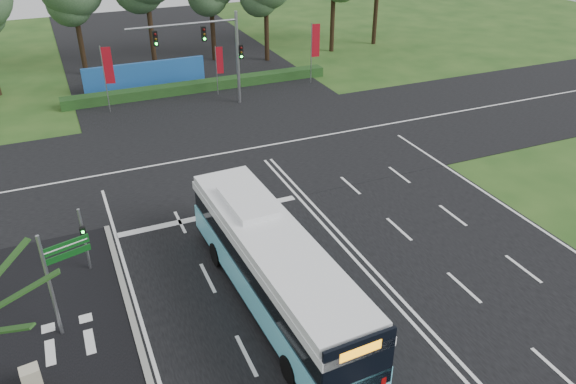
# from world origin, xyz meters

# --- Properties ---
(ground) EXTENTS (120.00, 120.00, 0.00)m
(ground) POSITION_xyz_m (0.00, 0.00, 0.00)
(ground) COLOR #214617
(ground) RESTS_ON ground
(road_main) EXTENTS (20.00, 120.00, 0.04)m
(road_main) POSITION_xyz_m (0.00, 0.00, 0.02)
(road_main) COLOR black
(road_main) RESTS_ON ground
(road_cross) EXTENTS (120.00, 14.00, 0.05)m
(road_cross) POSITION_xyz_m (0.00, 12.00, 0.03)
(road_cross) COLOR black
(road_cross) RESTS_ON ground
(bike_path) EXTENTS (5.00, 18.00, 0.06)m
(bike_path) POSITION_xyz_m (-12.50, -3.00, 0.03)
(bike_path) COLOR black
(bike_path) RESTS_ON ground
(kerb_strip) EXTENTS (0.25, 18.00, 0.12)m
(kerb_strip) POSITION_xyz_m (-10.10, -3.00, 0.06)
(kerb_strip) COLOR gray
(kerb_strip) RESTS_ON ground
(city_bus) EXTENTS (3.15, 12.72, 3.62)m
(city_bus) POSITION_xyz_m (-4.52, -2.67, 1.82)
(city_bus) COLOR #67D7F0
(city_bus) RESTS_ON ground
(pedestrian_signal) EXTENTS (0.25, 0.41, 3.14)m
(pedestrian_signal) POSITION_xyz_m (-11.24, 2.72, 1.72)
(pedestrian_signal) COLOR gray
(pedestrian_signal) RESTS_ON ground
(street_sign) EXTENTS (1.71, 0.57, 4.54)m
(street_sign) POSITION_xyz_m (-12.37, -0.98, 2.82)
(street_sign) COLOR gray
(street_sign) RESTS_ON ground
(utility_cabinet) EXTENTS (0.68, 0.59, 1.04)m
(utility_cabinet) POSITION_xyz_m (-13.78, -3.61, 0.52)
(utility_cabinet) COLOR #BCB297
(utility_cabinet) RESTS_ON ground
(banner_flag_left) EXTENTS (0.73, 0.20, 5.02)m
(banner_flag_left) POSITION_xyz_m (-7.38, 22.33, 3.25)
(banner_flag_left) COLOR gray
(banner_flag_left) RESTS_ON ground
(banner_flag_mid) EXTENTS (0.58, 0.15, 3.98)m
(banner_flag_mid) POSITION_xyz_m (1.21, 22.93, 2.62)
(banner_flag_mid) COLOR gray
(banner_flag_mid) RESTS_ON ground
(banner_flag_right) EXTENTS (0.75, 0.15, 5.10)m
(banner_flag_right) POSITION_xyz_m (9.47, 22.65, 3.30)
(banner_flag_right) COLOR gray
(banner_flag_right) RESTS_ON ground
(traffic_light_gantry) EXTENTS (8.41, 0.28, 7.00)m
(traffic_light_gantry) POSITION_xyz_m (0.21, 20.50, 4.66)
(traffic_light_gantry) COLOR gray
(traffic_light_gantry) RESTS_ON ground
(hedge) EXTENTS (22.00, 1.20, 0.80)m
(hedge) POSITION_xyz_m (0.00, 24.50, 0.40)
(hedge) COLOR #173714
(hedge) RESTS_ON ground
(blue_hoarding) EXTENTS (10.00, 0.30, 2.20)m
(blue_hoarding) POSITION_xyz_m (-4.00, 27.00, 1.10)
(blue_hoarding) COLOR #1C529C
(blue_hoarding) RESTS_ON ground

